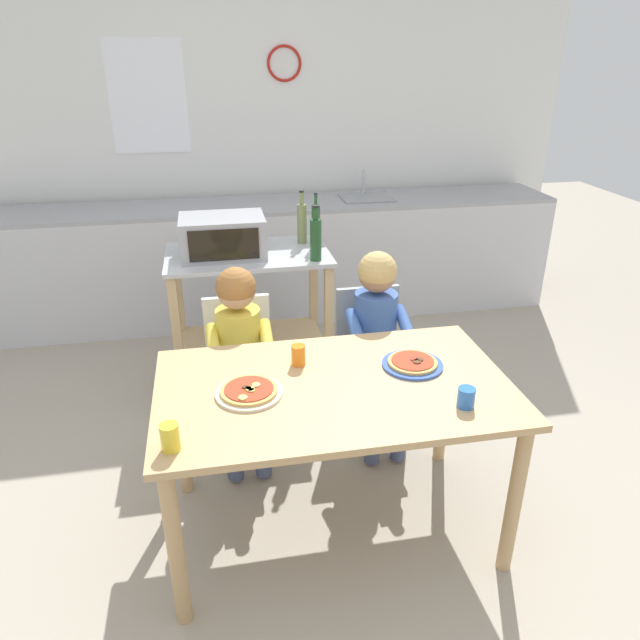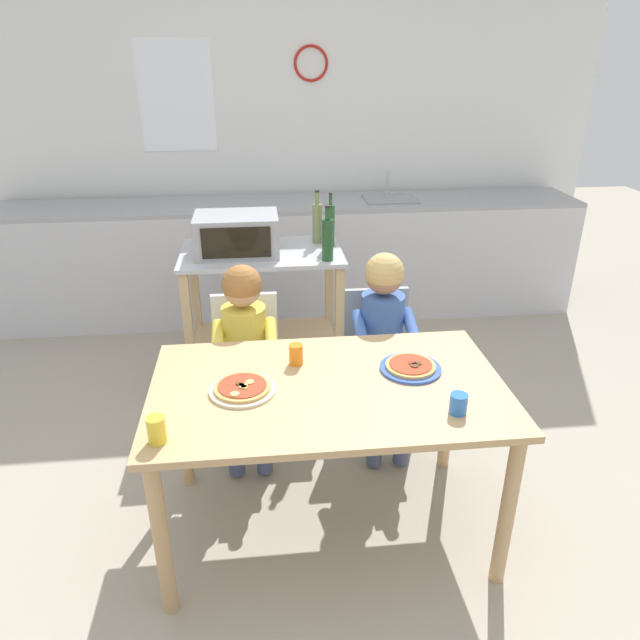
% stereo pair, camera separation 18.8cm
% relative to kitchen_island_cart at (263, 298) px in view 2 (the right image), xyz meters
% --- Properties ---
extents(ground_plane, '(11.11, 11.11, 0.00)m').
position_rel_kitchen_island_cart_xyz_m(ground_plane, '(0.24, -0.19, -0.59)').
color(ground_plane, '#A89E8C').
extents(back_wall_tiled, '(4.98, 0.14, 2.70)m').
position_rel_kitchen_island_cart_xyz_m(back_wall_tiled, '(0.23, 1.53, 0.76)').
color(back_wall_tiled, white).
rests_on(back_wall_tiled, ground).
extents(kitchen_counter, '(4.48, 0.60, 1.11)m').
position_rel_kitchen_island_cart_xyz_m(kitchen_counter, '(0.24, 1.12, -0.13)').
color(kitchen_counter, silver).
rests_on(kitchen_counter, ground).
extents(kitchen_island_cart, '(0.95, 0.57, 0.89)m').
position_rel_kitchen_island_cart_xyz_m(kitchen_island_cart, '(0.00, 0.00, 0.00)').
color(kitchen_island_cart, '#B7BABF').
rests_on(kitchen_island_cart, ground).
extents(toaster_oven, '(0.48, 0.34, 0.23)m').
position_rel_kitchen_island_cart_xyz_m(toaster_oven, '(-0.14, -0.02, 0.41)').
color(toaster_oven, '#999BA0').
rests_on(toaster_oven, kitchen_island_cart).
extents(bottle_clear_vinegar, '(0.06, 0.06, 0.32)m').
position_rel_kitchen_island_cart_xyz_m(bottle_clear_vinegar, '(0.34, 0.13, 0.43)').
color(bottle_clear_vinegar, olive).
rests_on(bottle_clear_vinegar, kitchen_island_cart).
extents(bottle_brown_beer, '(0.05, 0.05, 0.32)m').
position_rel_kitchen_island_cart_xyz_m(bottle_brown_beer, '(0.41, 0.05, 0.43)').
color(bottle_brown_beer, '#1E4723').
rests_on(bottle_brown_beer, kitchen_island_cart).
extents(bottle_dark_olive_oil, '(0.06, 0.06, 0.31)m').
position_rel_kitchen_island_cart_xyz_m(bottle_dark_olive_oil, '(0.37, -0.20, 0.43)').
color(bottle_dark_olive_oil, '#1E4723').
rests_on(bottle_dark_olive_oil, kitchen_island_cart).
extents(dining_table, '(1.43, 0.85, 0.74)m').
position_rel_kitchen_island_cart_xyz_m(dining_table, '(0.24, -1.31, 0.06)').
color(dining_table, tan).
rests_on(dining_table, ground).
extents(dining_chair_left, '(0.36, 0.36, 0.81)m').
position_rel_kitchen_island_cart_xyz_m(dining_chair_left, '(-0.11, -0.58, -0.11)').
color(dining_chair_left, silver).
rests_on(dining_chair_left, ground).
extents(dining_chair_right, '(0.36, 0.36, 0.81)m').
position_rel_kitchen_island_cart_xyz_m(dining_chair_right, '(0.60, -0.59, -0.11)').
color(dining_chair_right, gray).
rests_on(dining_chair_right, ground).
extents(child_in_yellow_shirt, '(0.32, 0.42, 1.01)m').
position_rel_kitchen_island_cart_xyz_m(child_in_yellow_shirt, '(-0.11, -0.70, 0.07)').
color(child_in_yellow_shirt, '#424C6B').
rests_on(child_in_yellow_shirt, ground).
extents(child_in_blue_striped_shirt, '(0.32, 0.42, 1.05)m').
position_rel_kitchen_island_cart_xyz_m(child_in_blue_striped_shirt, '(0.60, -0.71, 0.09)').
color(child_in_blue_striped_shirt, '#424C6B').
rests_on(child_in_blue_striped_shirt, ground).
extents(pizza_plate_cream, '(0.26, 0.26, 0.03)m').
position_rel_kitchen_island_cart_xyz_m(pizza_plate_cream, '(-0.11, -1.32, 0.17)').
color(pizza_plate_cream, beige).
rests_on(pizza_plate_cream, dining_table).
extents(pizza_plate_blue_rimmed, '(0.26, 0.26, 0.03)m').
position_rel_kitchen_island_cart_xyz_m(pizza_plate_blue_rimmed, '(0.60, -1.22, 0.17)').
color(pizza_plate_blue_rimmed, '#3356B7').
rests_on(pizza_plate_blue_rimmed, dining_table).
extents(drinking_cup_orange, '(0.06, 0.06, 0.09)m').
position_rel_kitchen_island_cart_xyz_m(drinking_cup_orange, '(0.12, -1.12, 0.20)').
color(drinking_cup_orange, orange).
rests_on(drinking_cup_orange, dining_table).
extents(drinking_cup_blue, '(0.07, 0.07, 0.08)m').
position_rel_kitchen_island_cart_xyz_m(drinking_cup_blue, '(0.69, -1.55, 0.19)').
color(drinking_cup_blue, blue).
rests_on(drinking_cup_blue, dining_table).
extents(drinking_cup_yellow, '(0.06, 0.06, 0.10)m').
position_rel_kitchen_island_cart_xyz_m(drinking_cup_yellow, '(-0.39, -1.61, 0.20)').
color(drinking_cup_yellow, yellow).
rests_on(drinking_cup_yellow, dining_table).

